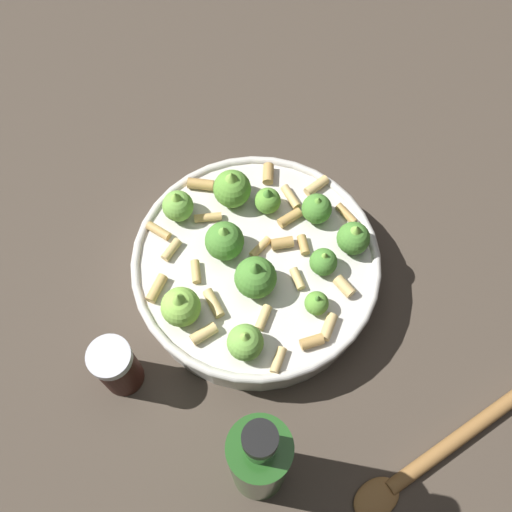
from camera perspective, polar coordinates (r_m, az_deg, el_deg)
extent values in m
plane|color=#42382D|center=(0.71, 0.00, -2.28)|extent=(2.40, 2.40, 0.00)
cylinder|color=beige|center=(0.69, 0.00, -1.36)|extent=(0.27, 0.27, 0.05)
torus|color=beige|center=(0.66, 0.00, -0.38)|extent=(0.28, 0.28, 0.01)
sphere|color=#609E38|center=(0.68, 1.14, 5.39)|extent=(0.03, 0.03, 0.03)
cone|color=#4C8933|center=(0.67, 1.16, 6.14)|extent=(0.02, 0.02, 0.01)
sphere|color=#4C8933|center=(0.65, 6.56, -0.58)|extent=(0.03, 0.03, 0.03)
cone|color=#8CC64C|center=(0.63, 6.71, 0.04)|extent=(0.01, 0.01, 0.01)
sphere|color=#4C8933|center=(0.65, -3.08, 1.46)|extent=(0.04, 0.04, 0.04)
cone|color=#75B247|center=(0.63, -3.18, 2.36)|extent=(0.02, 0.02, 0.02)
sphere|color=#609E38|center=(0.63, 5.91, -4.59)|extent=(0.03, 0.03, 0.03)
cone|color=#4C8933|center=(0.62, 6.02, -4.12)|extent=(0.01, 0.01, 0.01)
sphere|color=#75B247|center=(0.61, -1.05, -8.39)|extent=(0.04, 0.04, 0.04)
cone|color=#8CC64C|center=(0.59, -1.08, -7.84)|extent=(0.02, 0.02, 0.01)
sphere|color=#609E38|center=(0.68, -2.33, 6.55)|extent=(0.04, 0.04, 0.04)
cone|color=#8CC64C|center=(0.66, -2.41, 7.60)|extent=(0.02, 0.02, 0.02)
sphere|color=#4C8933|center=(0.68, 5.92, 4.60)|extent=(0.04, 0.04, 0.04)
cone|color=#609E38|center=(0.66, 6.05, 5.32)|extent=(0.02, 0.02, 0.01)
sphere|color=#75B247|center=(0.68, -7.60, 4.84)|extent=(0.04, 0.04, 0.04)
cone|color=#8CC64C|center=(0.66, -7.80, 5.69)|extent=(0.02, 0.02, 0.02)
sphere|color=#4C8933|center=(0.66, 9.44, 1.71)|extent=(0.04, 0.04, 0.04)
cone|color=#8CC64C|center=(0.65, 9.69, 2.51)|extent=(0.02, 0.02, 0.02)
sphere|color=#8CC64C|center=(0.62, -7.32, -4.93)|extent=(0.04, 0.04, 0.04)
cone|color=#8CC64C|center=(0.60, -7.56, -4.17)|extent=(0.02, 0.02, 0.02)
sphere|color=#4C8933|center=(0.63, -0.05, -2.10)|extent=(0.05, 0.05, 0.05)
cone|color=#4C8933|center=(0.61, -0.05, -1.18)|extent=(0.02, 0.02, 0.02)
cylinder|color=tan|center=(0.67, 4.63, 1.09)|extent=(0.02, 0.02, 0.01)
cylinder|color=tan|center=(0.68, -4.69, 3.76)|extent=(0.03, 0.02, 0.01)
cylinder|color=tan|center=(0.62, 5.45, -8.29)|extent=(0.03, 0.02, 0.01)
cylinder|color=tan|center=(0.71, 5.90, 6.79)|extent=(0.03, 0.03, 0.01)
cylinder|color=tan|center=(0.68, -9.45, 2.42)|extent=(0.03, 0.02, 0.01)
cylinder|color=tan|center=(0.63, 7.06, -6.84)|extent=(0.01, 0.03, 0.01)
cylinder|color=tan|center=(0.71, 1.19, 7.99)|extent=(0.02, 0.03, 0.01)
cylinder|color=tan|center=(0.66, 2.57, 1.26)|extent=(0.03, 0.02, 0.01)
cylinder|color=tan|center=(0.65, -9.63, -3.12)|extent=(0.01, 0.03, 0.01)
cylinder|color=tan|center=(0.62, -5.08, -7.53)|extent=(0.03, 0.03, 0.01)
cylinder|color=tan|center=(0.65, -5.87, -1.52)|extent=(0.02, 0.03, 0.01)
cylinder|color=tan|center=(0.64, -4.14, -4.60)|extent=(0.03, 0.03, 0.01)
cylinder|color=tan|center=(0.66, 0.38, 0.87)|extent=(0.02, 0.03, 0.01)
cylinder|color=tan|center=(0.67, -8.23, 0.61)|extent=(0.02, 0.03, 0.01)
cylinder|color=tan|center=(0.65, 4.05, -2.21)|extent=(0.02, 0.03, 0.01)
cylinder|color=tan|center=(0.62, 2.17, -10.09)|extent=(0.01, 0.03, 0.01)
cylinder|color=tan|center=(0.69, 8.77, 4.06)|extent=(0.03, 0.02, 0.01)
cylinder|color=tan|center=(0.63, 0.71, -6.02)|extent=(0.01, 0.03, 0.01)
cylinder|color=tan|center=(0.68, 3.30, 3.73)|extent=(0.03, 0.03, 0.01)
cylinder|color=tan|center=(0.70, 3.39, 5.76)|extent=(0.03, 0.03, 0.01)
cylinder|color=tan|center=(0.65, 8.67, -2.61)|extent=(0.03, 0.02, 0.01)
cylinder|color=tan|center=(0.71, -5.39, 6.96)|extent=(0.03, 0.02, 0.01)
cylinder|color=#33140F|center=(0.65, -13.24, -10.59)|extent=(0.04, 0.04, 0.07)
cylinder|color=silver|center=(0.61, -14.07, -9.51)|extent=(0.05, 0.05, 0.01)
cylinder|color=#1E4C19|center=(0.56, 0.30, -19.42)|extent=(0.05, 0.05, 0.18)
cylinder|color=#1E4C19|center=(0.46, 0.37, -17.86)|extent=(0.02, 0.02, 0.04)
cylinder|color=black|center=(0.43, 0.39, -17.38)|extent=(0.03, 0.03, 0.02)
cylinder|color=olive|center=(0.69, 20.03, -15.63)|extent=(0.14, 0.18, 0.02)
ellipsoid|color=olive|center=(0.66, 11.63, -22.06)|extent=(0.06, 0.06, 0.01)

